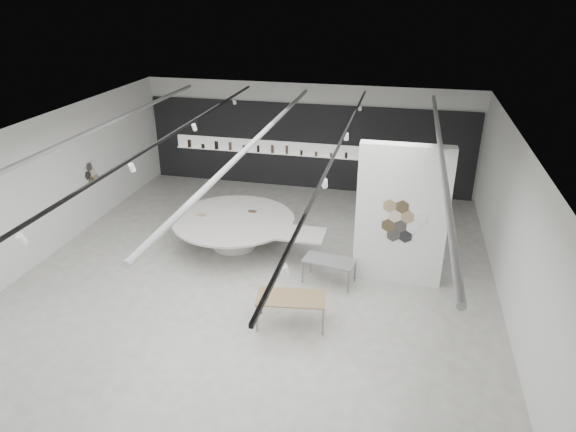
% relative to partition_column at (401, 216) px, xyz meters
% --- Properties ---
extents(room, '(12.02, 14.02, 3.82)m').
position_rel_partition_column_xyz_m(room, '(-3.59, -1.00, 0.27)').
color(room, '#BAB9B0').
rests_on(room, ground).
extents(back_wall_display, '(11.80, 0.27, 3.10)m').
position_rel_partition_column_xyz_m(back_wall_display, '(-3.58, 5.94, -0.26)').
color(back_wall_display, black).
rests_on(back_wall_display, ground).
extents(partition_column, '(2.20, 0.38, 3.60)m').
position_rel_partition_column_xyz_m(partition_column, '(0.00, 0.00, 0.00)').
color(partition_column, white).
rests_on(partition_column, ground).
extents(display_island, '(4.44, 3.48, 0.89)m').
position_rel_partition_column_xyz_m(display_island, '(-4.55, 0.80, -1.22)').
color(display_island, white).
rests_on(display_island, ground).
extents(sample_table_wood, '(1.60, 0.95, 0.71)m').
position_rel_partition_column_xyz_m(sample_table_wood, '(-2.20, -2.46, -1.14)').
color(sample_table_wood, olive).
rests_on(sample_table_wood, ground).
extents(sample_table_stone, '(1.37, 0.85, 0.66)m').
position_rel_partition_column_xyz_m(sample_table_stone, '(-1.65, -0.54, -1.20)').
color(sample_table_stone, slate).
rests_on(sample_table_stone, ground).
extents(kitchen_counter, '(1.49, 0.68, 1.14)m').
position_rel_partition_column_xyz_m(kitchen_counter, '(-0.04, 5.54, -1.39)').
color(kitchen_counter, white).
rests_on(kitchen_counter, ground).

